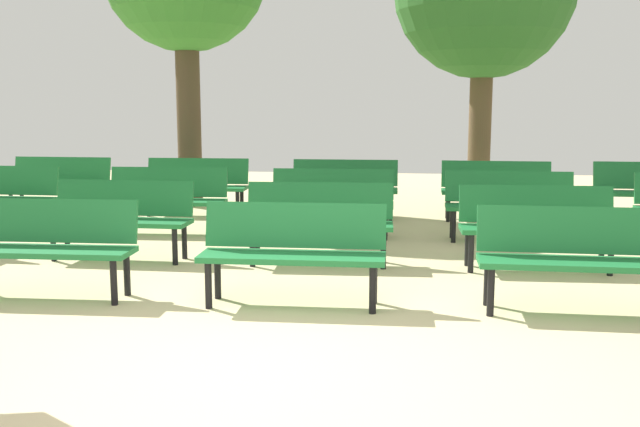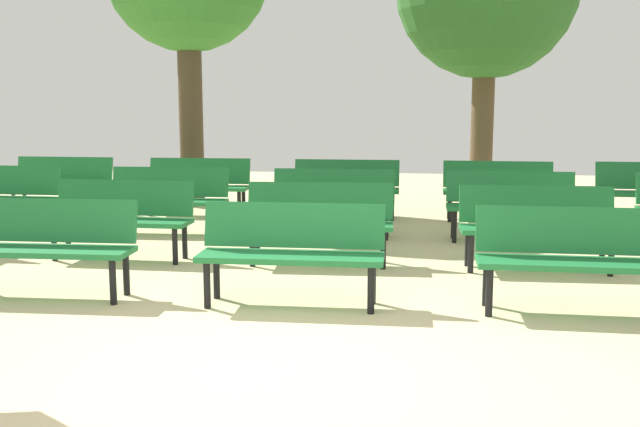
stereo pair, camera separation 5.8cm
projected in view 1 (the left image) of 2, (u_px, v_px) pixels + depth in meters
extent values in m
plane|color=beige|center=(266.00, 368.00, 4.81)|extent=(26.59, 26.59, 0.00)
cube|color=#1E7238|center=(44.00, 251.00, 6.45)|extent=(1.61, 0.47, 0.05)
cube|color=#1E7238|center=(52.00, 221.00, 6.61)|extent=(1.60, 0.15, 0.40)
cylinder|color=black|center=(114.00, 282.00, 6.27)|extent=(0.06, 0.06, 0.40)
cylinder|color=black|center=(127.00, 274.00, 6.58)|extent=(0.06, 0.06, 0.40)
cube|color=#1E7238|center=(292.00, 257.00, 6.21)|extent=(1.60, 0.45, 0.05)
cube|color=#1E7238|center=(295.00, 225.00, 6.37)|extent=(1.60, 0.13, 0.40)
cylinder|color=black|center=(208.00, 285.00, 6.16)|extent=(0.06, 0.06, 0.40)
cylinder|color=black|center=(373.00, 290.00, 6.01)|extent=(0.06, 0.06, 0.40)
cylinder|color=black|center=(218.00, 276.00, 6.48)|extent=(0.06, 0.06, 0.40)
cylinder|color=black|center=(374.00, 281.00, 6.33)|extent=(0.06, 0.06, 0.40)
cube|color=#1E7238|center=(576.00, 263.00, 5.97)|extent=(1.61, 0.48, 0.05)
cube|color=#1E7238|center=(573.00, 230.00, 6.13)|extent=(1.60, 0.16, 0.40)
cylinder|color=black|center=(491.00, 292.00, 5.95)|extent=(0.06, 0.06, 0.40)
cylinder|color=black|center=(487.00, 283.00, 6.26)|extent=(0.06, 0.06, 0.40)
cube|color=#1E7238|center=(118.00, 222.00, 8.02)|extent=(1.61, 0.48, 0.05)
cube|color=#1E7238|center=(125.00, 198.00, 8.18)|extent=(1.60, 0.16, 0.40)
cylinder|color=black|center=(53.00, 243.00, 8.00)|extent=(0.06, 0.06, 0.40)
cylinder|color=black|center=(175.00, 247.00, 7.81)|extent=(0.06, 0.06, 0.40)
cylinder|color=black|center=(67.00, 238.00, 8.31)|extent=(0.06, 0.06, 0.40)
cylinder|color=black|center=(184.00, 241.00, 8.12)|extent=(0.06, 0.06, 0.40)
cube|color=#1E7238|center=(319.00, 225.00, 7.80)|extent=(1.61, 0.49, 0.05)
cube|color=#1E7238|center=(320.00, 200.00, 7.96)|extent=(1.60, 0.17, 0.40)
cylinder|color=black|center=(252.00, 248.00, 7.73)|extent=(0.06, 0.06, 0.40)
cylinder|color=black|center=(383.00, 250.00, 7.62)|extent=(0.06, 0.06, 0.40)
cylinder|color=black|center=(257.00, 242.00, 8.05)|extent=(0.06, 0.06, 0.40)
cylinder|color=black|center=(383.00, 244.00, 7.93)|extent=(0.06, 0.06, 0.40)
cube|color=#1E7238|center=(538.00, 230.00, 7.51)|extent=(1.61, 0.47, 0.05)
cube|color=#1E7238|center=(535.00, 204.00, 7.67)|extent=(1.60, 0.16, 0.40)
cylinder|color=black|center=(471.00, 253.00, 7.45)|extent=(0.06, 0.06, 0.40)
cylinder|color=black|center=(611.00, 256.00, 7.33)|extent=(0.06, 0.06, 0.40)
cylinder|color=black|center=(468.00, 247.00, 7.77)|extent=(0.06, 0.06, 0.40)
cylinder|color=black|center=(602.00, 250.00, 7.64)|extent=(0.06, 0.06, 0.40)
cube|color=#1E7238|center=(3.00, 180.00, 10.00)|extent=(1.60, 0.16, 0.40)
cylinder|color=black|center=(39.00, 219.00, 9.63)|extent=(0.06, 0.06, 0.40)
cylinder|color=black|center=(51.00, 215.00, 9.94)|extent=(0.06, 0.06, 0.40)
cube|color=#1E7238|center=(165.00, 202.00, 9.63)|extent=(1.61, 0.48, 0.05)
cube|color=#1E7238|center=(169.00, 182.00, 9.79)|extent=(1.60, 0.16, 0.40)
cylinder|color=black|center=(111.00, 220.00, 9.57)|extent=(0.06, 0.06, 0.40)
cylinder|color=black|center=(214.00, 221.00, 9.44)|extent=(0.06, 0.06, 0.40)
cylinder|color=black|center=(119.00, 216.00, 9.88)|extent=(0.06, 0.06, 0.40)
cylinder|color=black|center=(220.00, 217.00, 9.76)|extent=(0.06, 0.06, 0.40)
cube|color=#1E7238|center=(332.00, 204.00, 9.39)|extent=(1.60, 0.46, 0.05)
cube|color=#1E7238|center=(333.00, 184.00, 9.55)|extent=(1.60, 0.14, 0.40)
cylinder|color=black|center=(277.00, 223.00, 9.33)|extent=(0.06, 0.06, 0.40)
cylinder|color=black|center=(385.00, 225.00, 9.19)|extent=(0.06, 0.06, 0.40)
cylinder|color=black|center=(281.00, 219.00, 9.65)|extent=(0.06, 0.06, 0.40)
cylinder|color=black|center=(386.00, 221.00, 9.51)|extent=(0.06, 0.06, 0.40)
cube|color=#1E7238|center=(510.00, 208.00, 9.08)|extent=(1.61, 0.46, 0.05)
cube|color=#1E7238|center=(509.00, 187.00, 9.24)|extent=(1.60, 0.15, 0.40)
cylinder|color=black|center=(454.00, 227.00, 9.05)|extent=(0.06, 0.06, 0.40)
cylinder|color=black|center=(569.00, 229.00, 8.87)|extent=(0.06, 0.06, 0.40)
cylinder|color=black|center=(452.00, 222.00, 9.36)|extent=(0.06, 0.06, 0.40)
cylinder|color=black|center=(564.00, 225.00, 9.18)|extent=(0.06, 0.06, 0.40)
cube|color=#1E7238|center=(57.00, 186.00, 11.41)|extent=(1.61, 0.47, 0.05)
cube|color=#1E7238|center=(62.00, 170.00, 11.57)|extent=(1.60, 0.15, 0.40)
cylinder|color=black|center=(11.00, 201.00, 11.38)|extent=(0.06, 0.06, 0.40)
cylinder|color=black|center=(96.00, 203.00, 11.19)|extent=(0.06, 0.06, 0.40)
cylinder|color=black|center=(22.00, 198.00, 11.69)|extent=(0.06, 0.06, 0.40)
cylinder|color=black|center=(104.00, 200.00, 11.51)|extent=(0.06, 0.06, 0.40)
cube|color=#1E7238|center=(195.00, 188.00, 11.17)|extent=(1.61, 0.46, 0.05)
cube|color=#1E7238|center=(198.00, 171.00, 11.33)|extent=(1.60, 0.15, 0.40)
cylinder|color=black|center=(148.00, 203.00, 11.12)|extent=(0.06, 0.06, 0.40)
cylinder|color=black|center=(238.00, 205.00, 10.98)|extent=(0.06, 0.06, 0.40)
cylinder|color=black|center=(155.00, 200.00, 11.43)|extent=(0.06, 0.06, 0.40)
cylinder|color=black|center=(242.00, 202.00, 11.29)|extent=(0.06, 0.06, 0.40)
cube|color=#1E7238|center=(344.00, 190.00, 10.90)|extent=(1.60, 0.46, 0.05)
cube|color=#1E7238|center=(345.00, 173.00, 11.06)|extent=(1.60, 0.14, 0.40)
cylinder|color=black|center=(297.00, 206.00, 10.85)|extent=(0.06, 0.06, 0.40)
cylinder|color=black|center=(391.00, 207.00, 10.70)|extent=(0.06, 0.06, 0.40)
cylinder|color=black|center=(300.00, 203.00, 11.16)|extent=(0.06, 0.06, 0.40)
cylinder|color=black|center=(391.00, 204.00, 11.02)|extent=(0.06, 0.06, 0.40)
cube|color=#1E7238|center=(496.00, 192.00, 10.64)|extent=(1.61, 0.48, 0.05)
cube|color=#1E7238|center=(496.00, 174.00, 10.80)|extent=(1.60, 0.16, 0.40)
cylinder|color=black|center=(448.00, 208.00, 10.61)|extent=(0.06, 0.06, 0.40)
cylinder|color=black|center=(547.00, 210.00, 10.42)|extent=(0.06, 0.06, 0.40)
cylinder|color=black|center=(447.00, 205.00, 10.92)|extent=(0.06, 0.06, 0.40)
cylinder|color=black|center=(543.00, 207.00, 10.73)|extent=(0.06, 0.06, 0.40)
cylinder|color=black|center=(605.00, 210.00, 10.44)|extent=(0.06, 0.06, 0.40)
cylinder|color=black|center=(599.00, 207.00, 10.75)|extent=(0.06, 0.06, 0.40)
cylinder|color=brown|center=(480.00, 126.00, 11.91)|extent=(0.37, 0.37, 2.69)
cylinder|color=#4C3A28|center=(189.00, 114.00, 12.10)|extent=(0.40, 0.40, 3.10)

